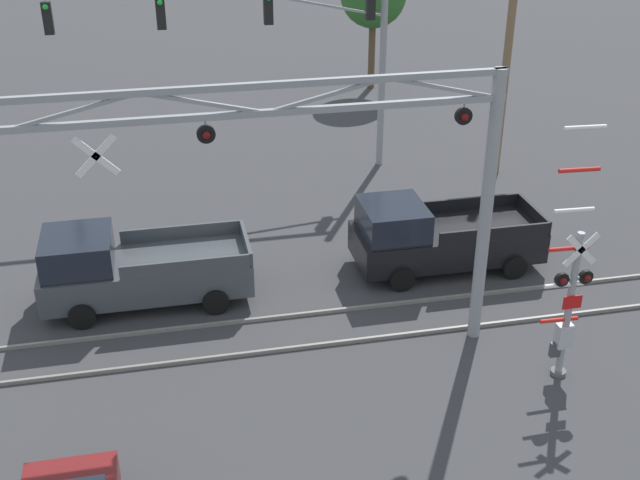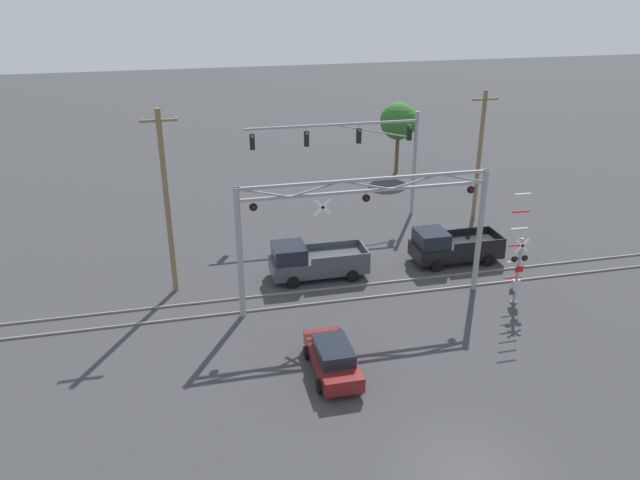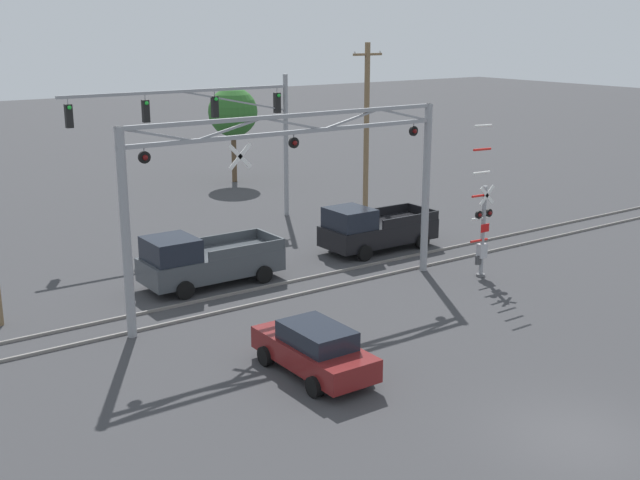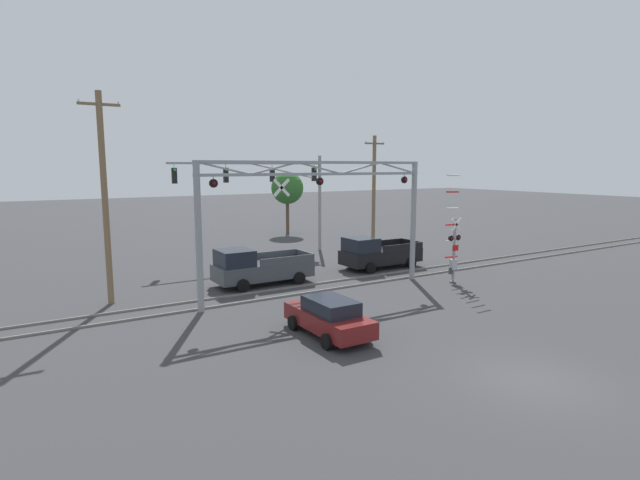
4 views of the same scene
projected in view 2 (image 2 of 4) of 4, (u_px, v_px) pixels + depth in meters
name	position (u px, v px, depth m)	size (l,w,h in m)	color
ground_plane	(468.00, 474.00, 21.30)	(200.00, 200.00, 0.00)	#38383A
rail_track_near	(361.00, 298.00, 32.60)	(80.00, 0.08, 0.10)	gray
rail_track_far	(354.00, 286.00, 33.88)	(80.00, 0.08, 0.10)	gray
crossing_gantry	(365.00, 223.00, 30.63)	(12.76, 0.31, 6.71)	gray
crossing_signal_mast	(517.00, 269.00, 31.44)	(1.19, 0.35, 6.03)	gray
traffic_signal_span	(369.00, 146.00, 41.35)	(11.67, 0.39, 7.25)	gray
pickup_truck_lead	(313.00, 261.00, 34.62)	(5.37, 2.36, 2.06)	#3D4247
pickup_truck_following	(451.00, 247.00, 36.47)	(5.24, 2.36, 2.06)	black
sedan_waiting	(333.00, 357.00, 26.38)	(1.92, 4.19, 1.48)	maroon
utility_pole_left	(167.00, 202.00, 31.52)	(1.80, 0.28, 9.79)	brown
utility_pole_right	(479.00, 154.00, 41.59)	(1.80, 0.28, 8.78)	brown
background_tree_beyond_span	(399.00, 121.00, 51.47)	(3.07, 3.07, 5.93)	brown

